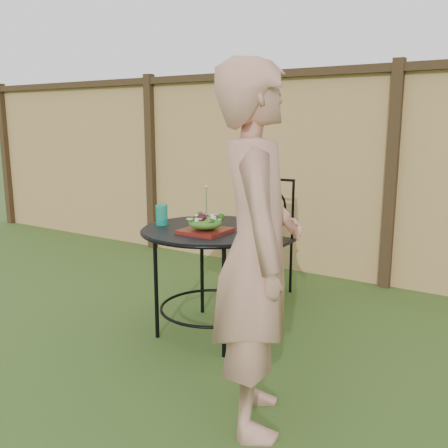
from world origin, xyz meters
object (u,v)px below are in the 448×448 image
object	(u,v)px
patio_chair	(262,234)
salad_plate	(205,231)
patio_table	(212,249)
diner	(257,251)

from	to	relation	value
patio_chair	salad_plate	xyz separation A→B (m)	(0.14, -1.02, 0.23)
patio_table	patio_chair	size ratio (longest dim) A/B	0.97
patio_chair	diner	distance (m)	1.84
patio_chair	patio_table	bearing A→B (deg)	-83.91
patio_chair	diner	size ratio (longest dim) A/B	0.57
diner	salad_plate	xyz separation A→B (m)	(-0.69, 0.59, -0.10)
patio_chair	salad_plate	size ratio (longest dim) A/B	3.52
diner	patio_chair	bearing A→B (deg)	-4.78
patio_table	diner	size ratio (longest dim) A/B	0.55
patio_table	diner	xyz separation A→B (m)	(0.73, -0.73, 0.25)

